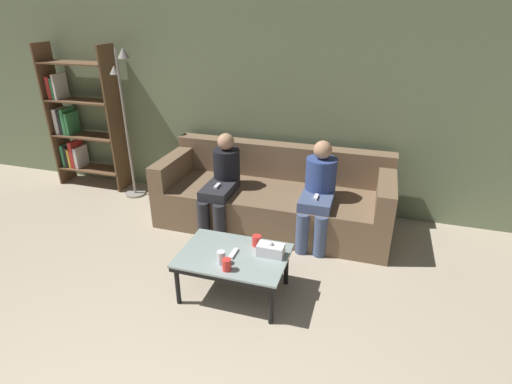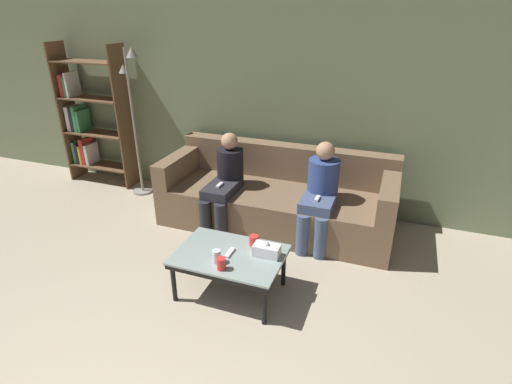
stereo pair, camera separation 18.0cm
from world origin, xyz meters
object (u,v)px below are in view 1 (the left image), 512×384
Objects in this scene: cup_near_right at (257,241)px; tissue_box at (271,250)px; bookshelf at (78,123)px; standing_lamp at (125,109)px; cup_far_center at (221,257)px; game_remote at (233,253)px; seated_person_mid_left at (318,190)px; coffee_table at (233,259)px; cup_near_left at (227,265)px; seated_person_left_end at (222,181)px; couch at (274,198)px.

cup_near_right is 0.42× the size of tissue_box.
standing_lamp is at bearing -9.25° from bookshelf.
cup_far_center is 3.32m from bookshelf.
game_remote is 0.08× the size of standing_lamp.
seated_person_mid_left is at bearing 77.78° from tissue_box.
cup_near_left is (0.03, -0.22, 0.09)m from coffee_table.
seated_person_left_end is (-0.52, 1.08, 0.15)m from game_remote.
cup_far_center is at bearing 136.40° from cup_near_left.
seated_person_left_end is (1.42, -0.44, -0.59)m from standing_lamp.
seated_person_left_end is (-0.82, 1.00, 0.11)m from tissue_box.
cup_near_right is at bearing 52.87° from game_remote.
seated_person_left_end reaches higher than cup_near_left.
bookshelf reaches higher than cup_near_left.
tissue_box reaches higher than cup_far_center.
couch is 22.89× the size of cup_far_center.
standing_lamp is 2.56m from seated_person_mid_left.
cup_far_center is at bearing -119.69° from cup_near_right.
standing_lamp reaches higher than seated_person_left_end.
seated_person_mid_left is at bearing -9.41° from standing_lamp.
couch is 2.12m from standing_lamp.
couch reaches higher than cup_near_right.
seated_person_left_end is at bearing -178.22° from seated_person_mid_left.
coffee_table is 0.18m from cup_far_center.
cup_far_center is 0.10× the size of seated_person_mid_left.
bookshelf reaches higher than seated_person_mid_left.
bookshelf is 2.38m from seated_person_left_end.
cup_far_center is at bearing -146.75° from tissue_box.
game_remote is at bearing -127.13° from cup_near_right.
bookshelf is 3.39m from seated_person_mid_left.
bookshelf reaches higher than standing_lamp.
tissue_box is at bearing -102.22° from seated_person_mid_left.
cup_far_center is at bearing -91.91° from couch.
tissue_box is at bearing 15.11° from game_remote.
seated_person_mid_left is (1.04, 0.03, 0.02)m from seated_person_left_end.
cup_far_center is 1.32m from seated_person_left_end.
tissue_box is at bearing -76.59° from couch.
game_remote is (-0.00, -0.00, 0.05)m from coffee_table.
cup_far_center is at bearing -108.01° from game_remote.
cup_near_right is 3.32m from bookshelf.
cup_far_center reaches higher than coffee_table.
cup_near_right is 0.19m from tissue_box.
coffee_table is at bearing -90.07° from couch.
seated_person_mid_left is at bearing 65.59° from cup_far_center.
cup_far_center is 0.74× the size of game_remote.
cup_near_right is 0.09× the size of seated_person_mid_left.
cup_near_left is 0.10× the size of seated_person_left_end.
couch is at bearing 156.92° from seated_person_mid_left.
cup_far_center is at bearing -108.01° from coffee_table.
standing_lamp reaches higher than seated_person_mid_left.
coffee_table is 0.32m from tissue_box.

